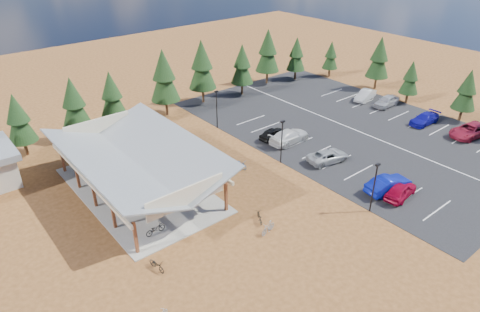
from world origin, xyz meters
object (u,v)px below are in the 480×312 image
bike_3 (84,164)px  bike_15 (192,166)px  car_1 (388,184)px  bike_7 (143,152)px  bike_12 (259,217)px  lamp_post_1 (282,139)px  bike_2 (107,191)px  bike_0 (155,229)px  car_2 (328,156)px  lamp_post_0 (374,184)px  bike_6 (141,173)px  car_8 (387,101)px  lamp_post_2 (217,107)px  trash_bin_1 (198,174)px  bike_5 (188,186)px  car_0 (401,190)px  bike_pavilion (136,157)px  bike_16 (189,180)px  bike_13 (268,228)px  bike_8 (157,265)px  car_3 (289,136)px  bike_1 (124,206)px  bike_4 (179,205)px  car_7 (425,119)px  trash_bin_0 (218,174)px  car_6 (470,130)px  car_4 (273,133)px  car_9 (365,95)px  bike_14 (241,164)px

bike_3 → bike_15: 12.00m
bike_3 → car_1: size_ratio=0.32×
bike_7 → bike_12: (2.31, -17.53, -0.17)m
lamp_post_1 → bike_2: size_ratio=3.20×
bike_0 → car_2: (21.48, -1.00, 0.14)m
lamp_post_0 → bike_6: size_ratio=2.70×
bike_12 → car_8: size_ratio=0.36×
lamp_post_2 → trash_bin_1: (-9.13, -8.83, -2.53)m
bike_5 → car_0: (15.60, -14.15, 0.22)m
bike_pavilion → bike_16: bike_pavilion is taller
trash_bin_1 → bike_13: (-0.42, -11.44, 0.10)m
bike_5 → bike_8: bike_5 is taller
bike_13 → lamp_post_0: bearing=56.7°
bike_7 → bike_16: bearing=-163.0°
lamp_post_1 → car_3: 5.60m
bike_pavilion → bike_1: 4.87m
bike_4 → bike_7: (2.37, 11.39, 0.04)m
bike_2 → car_0: size_ratio=0.37×
bike_3 → bike_15: bearing=-130.8°
lamp_post_0 → car_1: size_ratio=1.01×
bike_6 → car_3: (18.07, -3.95, 0.26)m
car_7 → trash_bin_0: bearing=-100.1°
trash_bin_1 → car_6: size_ratio=0.15×
bike_0 → bike_8: bearing=150.2°
lamp_post_2 → trash_bin_0: (-7.41, -10.07, -2.53)m
lamp_post_2 → bike_12: size_ratio=3.02×
lamp_post_2 → car_7: bearing=-36.9°
trash_bin_1 → bike_16: (-1.26, -0.28, -0.03)m
car_7 → car_0: bearing=-64.1°
bike_0 → bike_4: (3.54, 1.83, -0.01)m
lamp_post_0 → car_6: lamp_post_0 is taller
lamp_post_2 → bike_7: bearing=-174.8°
lamp_post_1 → car_3: lamp_post_1 is taller
lamp_post_1 → car_7: (22.22, -4.65, -2.23)m
bike_6 → car_4: size_ratio=0.48×
bike_13 → car_4: bearing=123.7°
car_4 → car_9: 19.89m
bike_2 → bike_6: (4.18, 0.70, 0.08)m
bike_6 → bike_pavilion: bearing=160.1°
trash_bin_1 → bike_14: size_ratio=0.47×
bike_8 → bike_15: (10.66, 11.00, -0.02)m
bike_14 → bike_2: bearing=159.8°
bike_3 → bike_2: bearing=178.0°
bike_pavilion → bike_1: bearing=-141.2°
bike_2 → bike_13: 16.73m
bike_3 → car_2: car_2 is taller
lamp_post_1 → trash_bin_0: bearing=165.4°
bike_6 → car_9: bearing=-78.8°
bike_13 → car_3: car_3 is taller
lamp_post_1 → bike_7: (-11.35, 10.96, -2.36)m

